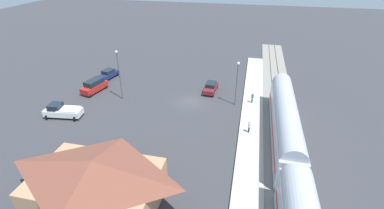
# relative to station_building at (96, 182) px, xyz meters

# --- Properties ---
(ground_plane) EXTENTS (200.00, 200.00, 0.00)m
(ground_plane) POSITION_rel_station_building_xyz_m (-4.00, -22.00, -2.73)
(ground_plane) COLOR #38383D
(railway_track) EXTENTS (4.80, 70.00, 0.30)m
(railway_track) POSITION_rel_station_building_xyz_m (-18.00, -22.00, -2.64)
(railway_track) COLOR gray
(railway_track) RESTS_ON ground
(platform) EXTENTS (3.20, 46.00, 0.30)m
(platform) POSITION_rel_station_building_xyz_m (-14.00, -22.00, -2.58)
(platform) COLOR #B7B2A8
(platform) RESTS_ON ground
(station_building) EXTENTS (12.33, 8.26, 5.27)m
(station_building) POSITION_rel_station_building_xyz_m (0.00, 0.00, 0.00)
(station_building) COLOR tan
(station_building) RESTS_ON ground
(pedestrian_on_platform) EXTENTS (0.36, 0.36, 1.71)m
(pedestrian_on_platform) POSITION_rel_station_building_xyz_m (-13.67, -14.85, -1.45)
(pedestrian_on_platform) COLOR #23284C
(pedestrian_on_platform) RESTS_ON platform
(pedestrian_waiting_far) EXTENTS (0.36, 0.36, 1.71)m
(pedestrian_waiting_far) POSITION_rel_station_building_xyz_m (-13.84, -23.36, -1.45)
(pedestrian_waiting_far) COLOR #333338
(pedestrian_waiting_far) RESTS_ON platform
(suv_red) EXTENTS (3.04, 5.22, 2.22)m
(suv_red) POSITION_rel_station_building_xyz_m (13.27, -22.04, -1.58)
(suv_red) COLOR red
(suv_red) RESTS_ON ground
(pickup_white) EXTENTS (5.60, 3.00, 2.14)m
(pickup_white) POSITION_rel_station_building_xyz_m (13.43, -13.29, -1.70)
(pickup_white) COLOR white
(pickup_white) RESTS_ON ground
(sedan_maroon) EXTENTS (2.09, 4.60, 1.74)m
(sedan_maroon) POSITION_rel_station_building_xyz_m (-6.66, -26.42, -1.85)
(sedan_maroon) COLOR maroon
(sedan_maroon) RESTS_ON ground
(sedan_navy) EXTENTS (2.73, 4.78, 1.74)m
(sedan_navy) POSITION_rel_station_building_xyz_m (13.72, -27.91, -1.85)
(sedan_navy) COLOR navy
(sedan_navy) RESTS_ON ground
(light_pole_near_platform) EXTENTS (0.44, 0.44, 7.25)m
(light_pole_near_platform) POSITION_rel_station_building_xyz_m (-11.20, -22.68, 1.87)
(light_pole_near_platform) COLOR #515156
(light_pole_near_platform) RESTS_ON ground
(light_pole_lot_center) EXTENTS (0.44, 0.44, 8.35)m
(light_pole_lot_center) POSITION_rel_station_building_xyz_m (7.35, -20.56, 2.47)
(light_pole_lot_center) COLOR #515156
(light_pole_lot_center) RESTS_ON ground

